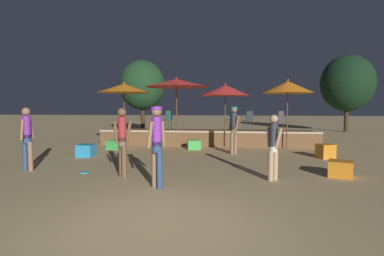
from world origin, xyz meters
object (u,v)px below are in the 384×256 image
(background_tree_0, at_px, (142,85))
(cube_seat_3, at_px, (194,145))
(cube_seat_0, at_px, (325,151))
(cube_seat_1, at_px, (86,151))
(person_4, at_px, (27,136))
(patio_umbrella_2, at_px, (124,88))
(bistro_chair_2, at_px, (279,119))
(bistro_chair_3, at_px, (231,118))
(person_3, at_px, (234,127))
(cube_seat_4, at_px, (116,145))
(person_1, at_px, (273,146))
(person_0, at_px, (122,139))
(patio_umbrella_0, at_px, (288,87))
(cube_seat_2, at_px, (341,169))
(background_tree_1, at_px, (347,83))
(person_2, at_px, (157,141))
(bistro_chair_1, at_px, (168,118))
(patio_umbrella_1, at_px, (176,83))
(bistro_chair_0, at_px, (249,119))
(frisbee_disc, at_px, (84,172))
(patio_umbrella_3, at_px, (225,90))

(background_tree_0, bearing_deg, cube_seat_3, -58.36)
(cube_seat_0, bearing_deg, cube_seat_1, -175.03)
(cube_seat_3, distance_m, person_4, 6.47)
(patio_umbrella_2, xyz_separation_m, bistro_chair_2, (7.12, 1.18, -1.40))
(cube_seat_1, height_order, cube_seat_3, cube_seat_1)
(bistro_chair_3, bearing_deg, person_3, -41.19)
(cube_seat_4, height_order, bistro_chair_2, bistro_chair_2)
(person_1, relative_size, person_4, 0.90)
(person_0, xyz_separation_m, bistro_chair_2, (5.01, 7.11, 0.28))
(cube_seat_1, relative_size, bistro_chair_3, 0.64)
(patio_umbrella_0, distance_m, cube_seat_2, 5.72)
(cube_seat_2, bearing_deg, person_4, -177.52)
(person_4, bearing_deg, background_tree_1, -127.66)
(cube_seat_1, xyz_separation_m, person_2, (3.60, -3.81, 0.82))
(person_2, distance_m, person_4, 4.27)
(cube_seat_2, distance_m, bistro_chair_1, 8.65)
(cube_seat_2, bearing_deg, patio_umbrella_1, 133.93)
(patio_umbrella_2, distance_m, person_4, 5.84)
(cube_seat_1, relative_size, background_tree_0, 0.12)
(cube_seat_0, relative_size, bistro_chair_1, 0.70)
(patio_umbrella_0, distance_m, person_1, 6.22)
(cube_seat_0, height_order, person_4, person_4)
(patio_umbrella_1, relative_size, cube_seat_1, 5.52)
(background_tree_1, bearing_deg, bistro_chair_0, -130.16)
(patio_umbrella_0, xyz_separation_m, frisbee_disc, (-6.36, -5.63, -2.62))
(patio_umbrella_0, relative_size, cube_seat_4, 3.80)
(patio_umbrella_1, distance_m, background_tree_0, 7.08)
(cube_seat_0, distance_m, background_tree_0, 13.13)
(patio_umbrella_3, distance_m, cube_seat_3, 2.80)
(background_tree_1, bearing_deg, person_4, -132.69)
(patio_umbrella_0, distance_m, cube_seat_1, 8.54)
(person_1, height_order, person_4, person_4)
(cube_seat_4, bearing_deg, bistro_chair_1, 48.85)
(bistro_chair_0, relative_size, bistro_chair_2, 1.00)
(patio_umbrella_0, distance_m, cube_seat_3, 4.69)
(person_4, relative_size, frisbee_disc, 7.49)
(bistro_chair_1, xyz_separation_m, bistro_chair_2, (5.31, 0.07, 0.00))
(cube_seat_3, xyz_separation_m, bistro_chair_1, (-1.49, 1.72, 1.07))
(cube_seat_3, relative_size, background_tree_1, 0.12)
(cube_seat_0, relative_size, frisbee_disc, 2.65)
(person_4, bearing_deg, person_3, -141.75)
(bistro_chair_3, distance_m, frisbee_disc, 8.64)
(patio_umbrella_3, distance_m, bistro_chair_3, 2.18)
(cube_seat_0, height_order, person_0, person_0)
(cube_seat_0, height_order, background_tree_0, background_tree_0)
(cube_seat_1, relative_size, frisbee_disc, 2.41)
(patio_umbrella_1, bearing_deg, person_3, -38.72)
(person_1, relative_size, person_2, 0.89)
(person_1, relative_size, background_tree_0, 0.33)
(patio_umbrella_1, distance_m, patio_umbrella_3, 2.27)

